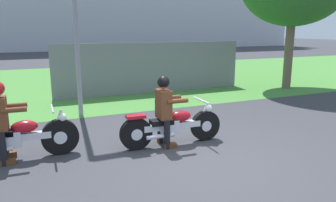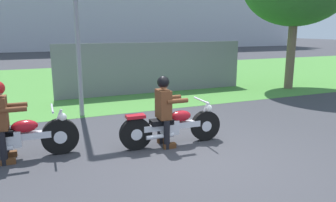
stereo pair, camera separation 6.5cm
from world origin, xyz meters
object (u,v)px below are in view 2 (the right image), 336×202
motorcycle_lead (172,126)px  rider_follow (2,115)px  motorcycle_follow (15,138)px  rider_lead (164,106)px

motorcycle_lead → rider_follow: bearing=174.4°
motorcycle_follow → rider_follow: 0.46m
rider_follow → motorcycle_lead: bearing=-5.6°
motorcycle_follow → rider_follow: size_ratio=1.54×
rider_lead → rider_follow: 2.86m
motorcycle_follow → rider_follow: bearing=179.2°
motorcycle_lead → rider_lead: (-0.17, 0.01, 0.43)m
rider_lead → motorcycle_follow: 2.73m
rider_follow → motorcycle_follow: bearing=-0.8°
rider_lead → motorcycle_follow: (-2.67, 0.37, -0.41)m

